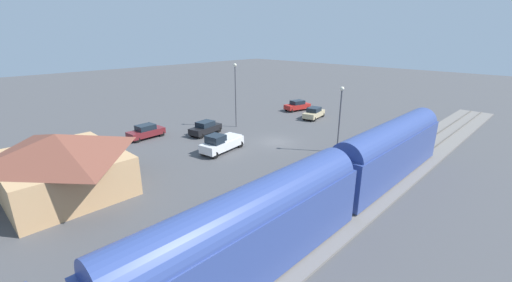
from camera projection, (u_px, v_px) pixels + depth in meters
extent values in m
plane|color=#4C4C4F|center=(275.00, 142.00, 39.16)|extent=(200.00, 200.00, 0.00)
cube|color=slate|center=(389.00, 174.00, 29.87)|extent=(4.80, 70.00, 0.18)
cube|color=#59544C|center=(397.00, 175.00, 29.35)|extent=(0.10, 70.00, 0.12)
cube|color=#59544C|center=(382.00, 171.00, 30.30)|extent=(0.10, 70.00, 0.12)
cube|color=#B7B2A8|center=(350.00, 162.00, 32.50)|extent=(3.20, 46.00, 0.30)
cube|color=#33478C|center=(389.00, 156.00, 28.67)|extent=(2.90, 16.46, 3.70)
cube|color=red|center=(373.00, 155.00, 29.73)|extent=(0.04, 15.14, 0.36)
cylinder|color=#33478C|center=(391.00, 137.00, 28.12)|extent=(2.75, 15.80, 2.76)
cube|color=#33478C|center=(252.00, 240.00, 16.92)|extent=(2.90, 16.46, 3.70)
cube|color=red|center=(234.00, 234.00, 17.98)|extent=(0.04, 15.14, 0.36)
cylinder|color=#33478C|center=(252.00, 211.00, 16.37)|extent=(2.75, 15.80, 2.76)
cube|color=tan|center=(63.00, 173.00, 26.32)|extent=(10.11, 8.47, 3.24)
pyramid|color=brown|center=(57.00, 145.00, 25.53)|extent=(10.91, 9.27, 1.75)
cube|color=#4C3323|center=(115.00, 165.00, 29.40)|extent=(1.10, 0.08, 2.10)
cylinder|color=#23284C|center=(371.00, 143.00, 36.53)|extent=(0.22, 0.22, 0.85)
cylinder|color=green|center=(372.00, 137.00, 36.30)|extent=(0.36, 0.36, 0.62)
sphere|color=tan|center=(372.00, 133.00, 36.16)|extent=(0.24, 0.24, 0.24)
cylinder|color=#333338|center=(358.00, 158.00, 32.00)|extent=(0.22, 0.22, 0.85)
cylinder|color=#2D72B7|center=(358.00, 151.00, 31.77)|extent=(0.36, 0.36, 0.62)
sphere|color=tan|center=(359.00, 147.00, 31.64)|extent=(0.24, 0.24, 0.24)
cube|color=maroon|center=(146.00, 133.00, 40.33)|extent=(2.11, 4.61, 0.76)
cube|color=#19232D|center=(145.00, 127.00, 40.11)|extent=(1.75, 2.26, 0.64)
cylinder|color=black|center=(137.00, 140.00, 38.73)|extent=(0.22, 0.68, 0.68)
cylinder|color=black|center=(131.00, 137.00, 39.72)|extent=(0.22, 0.68, 0.68)
cylinder|color=black|center=(162.00, 134.00, 41.18)|extent=(0.22, 0.68, 0.68)
cylinder|color=black|center=(155.00, 131.00, 42.16)|extent=(0.22, 0.68, 0.68)
cube|color=#C6B284|center=(314.00, 114.00, 49.80)|extent=(2.66, 4.77, 0.76)
cube|color=#19232D|center=(314.00, 109.00, 49.58)|extent=(2.00, 2.43, 0.64)
cylinder|color=black|center=(313.00, 114.00, 51.69)|extent=(0.22, 0.68, 0.68)
cylinder|color=black|center=(323.00, 115.00, 50.86)|extent=(0.22, 0.68, 0.68)
cylinder|color=black|center=(304.00, 118.00, 48.99)|extent=(0.22, 0.68, 0.68)
cylinder|color=black|center=(314.00, 119.00, 48.16)|extent=(0.22, 0.68, 0.68)
cube|color=black|center=(205.00, 129.00, 41.87)|extent=(2.59, 4.75, 0.76)
cube|color=#19232D|center=(205.00, 124.00, 41.65)|extent=(1.97, 2.41, 0.64)
cylinder|color=black|center=(201.00, 136.00, 40.23)|extent=(0.22, 0.68, 0.68)
cylinder|color=black|center=(192.00, 134.00, 41.09)|extent=(0.22, 0.68, 0.68)
cylinder|color=black|center=(219.00, 130.00, 42.90)|extent=(0.22, 0.68, 0.68)
cylinder|color=black|center=(210.00, 128.00, 43.76)|extent=(0.22, 0.68, 0.68)
cube|color=red|center=(297.00, 106.00, 55.06)|extent=(2.85, 4.81, 0.76)
cube|color=#19232D|center=(297.00, 102.00, 54.84)|extent=(2.08, 2.48, 0.64)
cylinder|color=black|center=(292.00, 111.00, 53.68)|extent=(0.22, 0.68, 0.68)
cylinder|color=black|center=(286.00, 109.00, 54.96)|extent=(0.22, 0.68, 0.68)
cylinder|color=black|center=(308.00, 108.00, 55.40)|extent=(0.22, 0.68, 0.68)
cylinder|color=black|center=(302.00, 107.00, 56.68)|extent=(0.22, 0.68, 0.68)
cube|color=white|center=(222.00, 144.00, 35.73)|extent=(2.79, 5.64, 0.92)
cube|color=#19232D|center=(216.00, 139.00, 34.65)|extent=(1.98, 1.98, 0.84)
cylinder|color=black|center=(215.00, 155.00, 33.73)|extent=(0.22, 0.76, 0.76)
cylinder|color=black|center=(203.00, 152.00, 34.67)|extent=(0.22, 0.76, 0.76)
cylinder|color=black|center=(240.00, 144.00, 37.07)|extent=(0.22, 0.76, 0.76)
cylinder|color=black|center=(229.00, 142.00, 38.01)|extent=(0.22, 0.76, 0.76)
cube|color=white|center=(227.00, 137.00, 36.28)|extent=(2.31, 3.23, 0.20)
cylinder|color=#515156|center=(339.00, 122.00, 34.77)|extent=(0.16, 0.16, 6.85)
sphere|color=#EAE5C6|center=(342.00, 89.00, 33.63)|extent=(0.44, 0.44, 0.44)
cylinder|color=#515156|center=(236.00, 97.00, 44.24)|extent=(0.16, 0.16, 8.36)
sphere|color=#EAE5C6|center=(235.00, 65.00, 42.87)|extent=(0.44, 0.44, 0.44)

